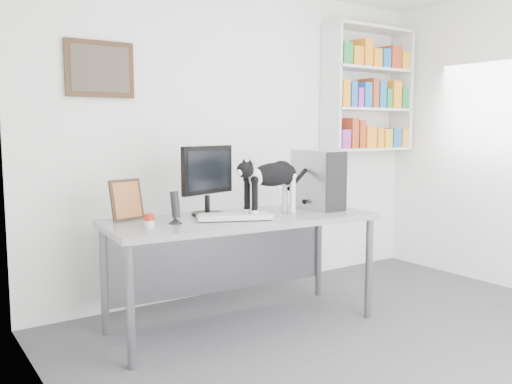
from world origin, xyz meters
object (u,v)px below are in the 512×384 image
(pc_tower, at_px, (318,180))
(keyboard, at_px, (234,217))
(bookshelf, at_px, (368,89))
(desk, at_px, (242,272))
(cat, at_px, (272,188))
(monitor, at_px, (207,180))
(leaning_print, at_px, (126,199))
(speaker, at_px, (175,207))
(soup_can, at_px, (149,221))

(pc_tower, bearing_deg, keyboard, -171.64)
(keyboard, bearing_deg, bookshelf, 43.69)
(desk, distance_m, keyboard, 0.45)
(keyboard, bearing_deg, desk, 58.07)
(cat, bearing_deg, bookshelf, 12.10)
(monitor, xyz_separation_m, keyboard, (0.06, -0.28, -0.24))
(monitor, xyz_separation_m, leaning_print, (-0.57, 0.13, -0.11))
(speaker, relative_size, soup_can, 2.47)
(keyboard, xyz_separation_m, leaning_print, (-0.64, 0.40, 0.13))
(bookshelf, relative_size, leaning_print, 4.16)
(monitor, xyz_separation_m, soup_can, (-0.56, -0.24, -0.21))
(bookshelf, height_order, monitor, bookshelf)
(monitor, height_order, keyboard, monitor)
(pc_tower, bearing_deg, soup_can, -174.95)
(pc_tower, xyz_separation_m, soup_can, (-1.44, -0.03, -0.19))
(desk, height_order, cat, cat)
(leaning_print, bearing_deg, bookshelf, -3.53)
(pc_tower, height_order, speaker, pc_tower)
(bookshelf, distance_m, pc_tower, 1.63)
(speaker, height_order, leaning_print, leaning_print)
(monitor, relative_size, soup_can, 5.61)
(speaker, bearing_deg, cat, -14.52)
(bookshelf, distance_m, monitor, 2.31)
(speaker, bearing_deg, pc_tower, -9.11)
(leaning_print, height_order, cat, cat)
(keyboard, bearing_deg, speaker, -167.42)
(desk, height_order, soup_can, soup_can)
(keyboard, distance_m, leaning_print, 0.76)
(speaker, bearing_deg, soup_can, -175.61)
(desk, distance_m, pc_tower, 0.96)
(pc_tower, distance_m, cat, 0.50)
(monitor, distance_m, pc_tower, 0.91)
(pc_tower, height_order, cat, pc_tower)
(speaker, distance_m, soup_can, 0.22)
(monitor, xyz_separation_m, cat, (0.39, -0.28, -0.06))
(keyboard, bearing_deg, soup_can, -159.59)
(desk, xyz_separation_m, pc_tower, (0.71, -0.01, 0.64))
(bookshelf, relative_size, speaker, 5.39)
(monitor, relative_size, keyboard, 1.00)
(keyboard, bearing_deg, monitor, 126.71)
(leaning_print, bearing_deg, desk, -34.65)
(desk, relative_size, cat, 2.98)
(keyboard, distance_m, cat, 0.37)
(cat, bearing_deg, keyboard, 168.69)
(pc_tower, relative_size, soup_can, 5.02)
(soup_can, bearing_deg, monitor, 23.34)
(speaker, bearing_deg, bookshelf, 6.87)
(monitor, height_order, speaker, monitor)
(desk, bearing_deg, cat, -14.12)
(monitor, height_order, leaning_print, monitor)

